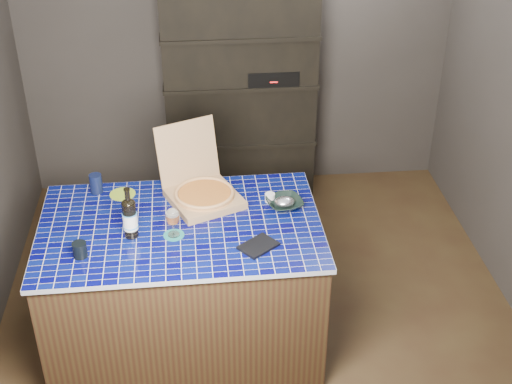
{
  "coord_description": "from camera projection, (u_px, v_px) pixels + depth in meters",
  "views": [
    {
      "loc": [
        -0.37,
        -3.78,
        3.28
      ],
      "look_at": [
        -0.01,
        0.0,
        0.94
      ],
      "focal_mm": 50.0,
      "sensor_mm": 36.0,
      "label": 1
    }
  ],
  "objects": [
    {
      "name": "foil_contents",
      "position": [
        285.0,
        202.0,
        4.34
      ],
      "size": [
        0.12,
        0.1,
        0.06
      ],
      "primitive_type": "ellipsoid",
      "color": "silver",
      "rests_on": "bowl"
    },
    {
      "name": "room",
      "position": [
        258.0,
        148.0,
        4.3
      ],
      "size": [
        3.5,
        3.5,
        3.5
      ],
      "color": "brown",
      "rests_on": "ground"
    },
    {
      "name": "teal_trivet",
      "position": [
        174.0,
        235.0,
        4.1
      ],
      "size": [
        0.12,
        0.12,
        0.01
      ],
      "primitive_type": "cylinder",
      "color": "#177B74",
      "rests_on": "kitchen_island"
    },
    {
      "name": "dvd_case",
      "position": [
        258.0,
        246.0,
        4.0
      ],
      "size": [
        0.25,
        0.24,
        0.02
      ],
      "primitive_type": "cube",
      "rotation": [
        0.0,
        0.0,
        -0.9
      ],
      "color": "black",
      "rests_on": "kitchen_island"
    },
    {
      "name": "pizza_box",
      "position": [
        203.0,
        191.0,
        4.4
      ],
      "size": [
        0.55,
        0.6,
        0.43
      ],
      "rotation": [
        0.0,
        0.0,
        0.4
      ],
      "color": "tan",
      "rests_on": "kitchen_island"
    },
    {
      "name": "shelving_unit",
      "position": [
        241.0,
        97.0,
        5.78
      ],
      "size": [
        1.2,
        0.41,
        1.8
      ],
      "color": "black",
      "rests_on": "floor"
    },
    {
      "name": "mead_bottle",
      "position": [
        130.0,
        218.0,
        4.03
      ],
      "size": [
        0.09,
        0.09,
        0.32
      ],
      "color": "black",
      "rests_on": "kitchen_island"
    },
    {
      "name": "white_jar",
      "position": [
        270.0,
        197.0,
        4.4
      ],
      "size": [
        0.06,
        0.06,
        0.05
      ],
      "primitive_type": "cylinder",
      "color": "white",
      "rests_on": "kitchen_island"
    },
    {
      "name": "navy_cup",
      "position": [
        96.0,
        183.0,
        4.48
      ],
      "size": [
        0.08,
        0.08,
        0.12
      ],
      "primitive_type": "cylinder",
      "color": "black",
      "rests_on": "kitchen_island"
    },
    {
      "name": "wine_glass",
      "position": [
        173.0,
        217.0,
        4.04
      ],
      "size": [
        0.08,
        0.08,
        0.18
      ],
      "color": "white",
      "rests_on": "teal_trivet"
    },
    {
      "name": "green_trivet",
      "position": [
        123.0,
        194.0,
        4.48
      ],
      "size": [
        0.16,
        0.16,
        0.01
      ],
      "primitive_type": "cylinder",
      "color": "#9AC129",
      "rests_on": "kitchen_island"
    },
    {
      "name": "tumbler",
      "position": [
        80.0,
        250.0,
        3.91
      ],
      "size": [
        0.08,
        0.08,
        0.09
      ],
      "primitive_type": "cylinder",
      "color": "black",
      "rests_on": "kitchen_island"
    },
    {
      "name": "bowl",
      "position": [
        284.0,
        204.0,
        4.34
      ],
      "size": [
        0.27,
        0.27,
        0.05
      ],
      "primitive_type": "imported",
      "rotation": [
        0.0,
        0.0,
        0.26
      ],
      "color": "black",
      "rests_on": "kitchen_island"
    },
    {
      "name": "kitchen_island",
      "position": [
        184.0,
        285.0,
        4.44
      ],
      "size": [
        1.68,
        1.08,
        0.91
      ],
      "rotation": [
        0.0,
        0.0,
        0.01
      ],
      "color": "#3F2F18",
      "rests_on": "floor"
    }
  ]
}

